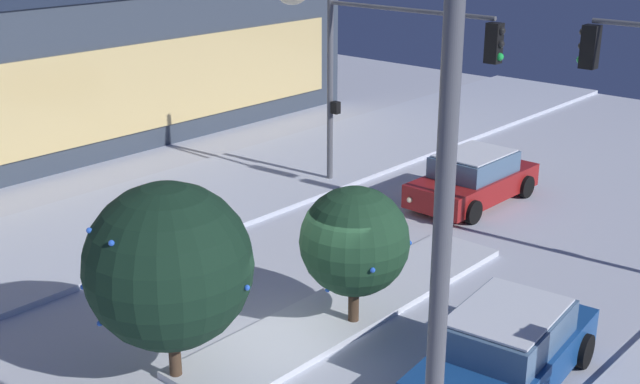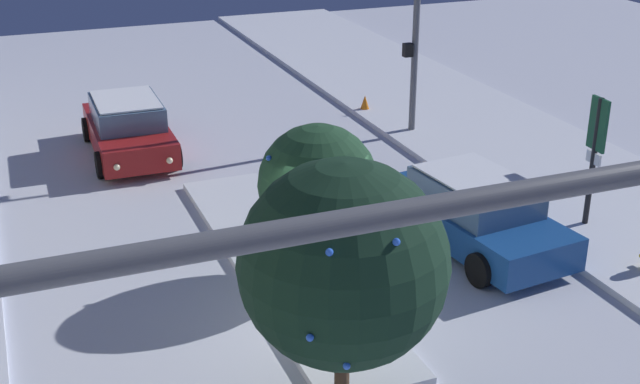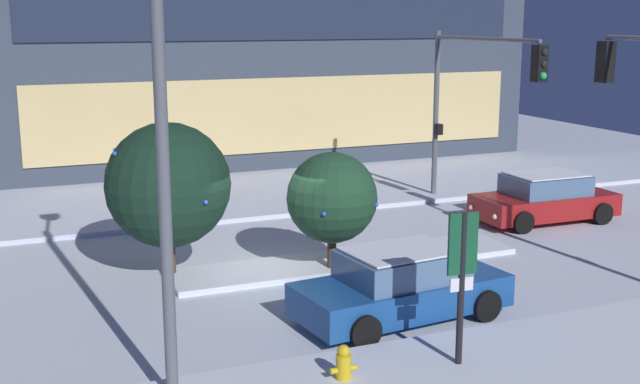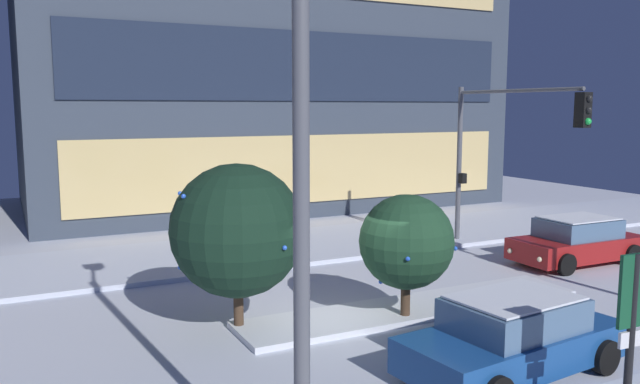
# 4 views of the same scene
# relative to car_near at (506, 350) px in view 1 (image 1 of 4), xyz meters

# --- Properties ---
(ground) EXTENTS (52.00, 52.00, 0.00)m
(ground) POSITION_rel_car_near_xyz_m (-1.81, 3.87, -0.71)
(ground) COLOR silver
(curb_strip_far) EXTENTS (52.00, 5.20, 0.14)m
(curb_strip_far) POSITION_rel_car_near_xyz_m (-1.81, 11.59, -0.64)
(curb_strip_far) COLOR silver
(curb_strip_far) RESTS_ON ground
(median_strip) EXTENTS (9.00, 1.80, 0.14)m
(median_strip) POSITION_rel_car_near_xyz_m (0.53, 3.89, -0.64)
(median_strip) COLOR silver
(median_strip) RESTS_ON ground
(car_near) EXTENTS (4.67, 2.45, 1.49)m
(car_near) POSITION_rel_car_near_xyz_m (0.00, 0.00, 0.00)
(car_near) COLOR #19478C
(car_near) RESTS_ON ground
(car_far) EXTENTS (4.44, 2.11, 1.49)m
(car_far) POSITION_rel_car_near_xyz_m (7.89, 5.54, -0.00)
(car_far) COLOR maroon
(car_far) RESTS_ON ground
(traffic_light_corner_far_right) EXTENTS (0.32, 5.78, 5.67)m
(traffic_light_corner_far_right) POSITION_rel_car_near_xyz_m (6.53, 7.47, 3.27)
(traffic_light_corner_far_right) COLOR #565960
(traffic_light_corner_far_right) RESTS_ON ground
(street_lamp_arched) EXTENTS (0.61, 2.58, 7.67)m
(street_lamp_arched) POSITION_rel_car_near_xyz_m (-5.11, -1.20, 4.27)
(street_lamp_arched) COLOR #565960
(street_lamp_arched) RESTS_ON ground
(decorated_tree_median) EXTENTS (2.19, 2.19, 2.98)m
(decorated_tree_median) POSITION_rel_car_near_xyz_m (-0.09, 3.39, 1.16)
(decorated_tree_median) COLOR #473323
(decorated_tree_median) RESTS_ON ground
(decorated_tree_left_of_median) EXTENTS (2.94, 2.94, 3.75)m
(decorated_tree_left_of_median) POSITION_rel_car_near_xyz_m (-3.79, 4.48, 1.56)
(decorated_tree_left_of_median) COLOR #473323
(decorated_tree_left_of_median) RESTS_ON ground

